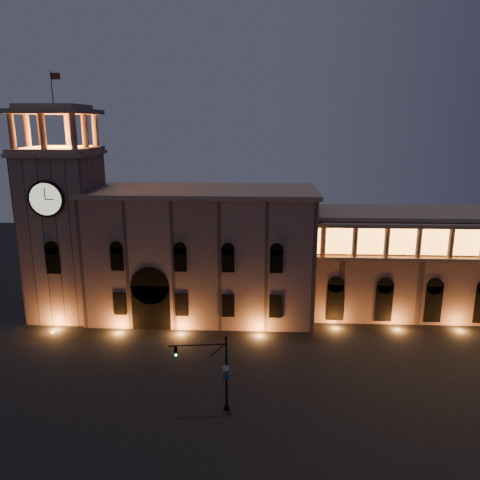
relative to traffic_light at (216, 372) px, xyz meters
The scene contains 5 objects.
ground 4.61m from the traffic_light, 152.06° to the left, with size 160.00×160.00×0.00m, color black.
government_building 23.94m from the traffic_light, 100.34° to the left, with size 30.80×12.80×17.60m.
clock_tower 32.78m from the traffic_light, 135.67° to the left, with size 9.80×9.80×32.40m.
colonnade_wing 39.13m from the traffic_light, 39.99° to the left, with size 40.60×11.50×14.50m.
traffic_light is the anchor object (origin of this frame).
Camera 1 is at (6.10, -39.60, 26.22)m, focal length 35.00 mm.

